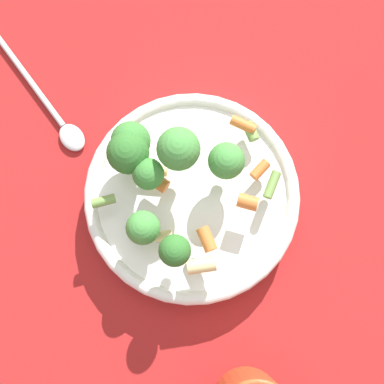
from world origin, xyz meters
TOP-DOWN VIEW (x-y plane):
  - ground_plane at (0.00, 0.00)m, footprint 3.00×3.00m
  - bowl at (0.00, 0.00)m, footprint 0.23×0.23m
  - pasta_salad at (0.03, -0.01)m, footprint 0.18×0.17m
  - spoon at (0.19, -0.07)m, footprint 0.16×0.13m

SIDE VIEW (x-z plane):
  - ground_plane at x=0.00m, z-range 0.00..0.00m
  - spoon at x=0.19m, z-range 0.00..0.01m
  - bowl at x=0.00m, z-range 0.00..0.04m
  - pasta_salad at x=0.03m, z-range 0.04..0.13m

